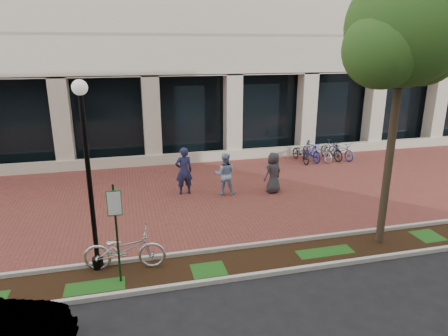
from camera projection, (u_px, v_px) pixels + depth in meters
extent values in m
plane|color=black|center=(216.00, 193.00, 15.53)|extent=(120.00, 120.00, 0.00)
cube|color=brown|center=(216.00, 193.00, 15.53)|extent=(40.00, 9.00, 0.01)
cube|color=black|center=(260.00, 260.00, 10.66)|extent=(40.00, 1.50, 0.01)
cube|color=#B6B5AB|center=(252.00, 245.00, 11.34)|extent=(40.00, 0.12, 0.12)
cube|color=#B6B5AB|center=(270.00, 273.00, 9.95)|extent=(40.00, 0.12, 0.12)
cube|color=black|center=(191.00, 116.00, 20.11)|extent=(40.00, 0.15, 4.20)
cube|color=beige|center=(195.00, 157.00, 19.63)|extent=(40.00, 0.25, 0.50)
cube|color=beige|center=(193.00, 119.00, 19.47)|extent=(0.80, 0.80, 4.20)
cube|color=#123317|center=(117.00, 235.00, 9.35)|extent=(0.05, 0.05, 2.51)
cube|color=#19662A|center=(114.00, 203.00, 9.09)|extent=(0.34, 0.02, 0.62)
cube|color=white|center=(114.00, 203.00, 9.07)|extent=(0.30, 0.01, 0.56)
cylinder|color=black|center=(98.00, 263.00, 10.25)|extent=(0.28, 0.28, 0.30)
cylinder|color=black|center=(90.00, 187.00, 9.64)|extent=(0.12, 0.12, 4.45)
sphere|color=silver|center=(80.00, 87.00, 8.95)|extent=(0.36, 0.36, 0.36)
cylinder|color=#443527|center=(388.00, 170.00, 11.02)|extent=(0.22, 0.22, 4.44)
sphere|color=#2C581B|center=(406.00, 27.00, 9.94)|extent=(3.00, 3.00, 3.00)
sphere|color=#2C581B|center=(423.00, 46.00, 10.54)|extent=(2.10, 2.10, 2.10)
sphere|color=#2C581B|center=(383.00, 49.00, 9.71)|extent=(1.95, 1.95, 1.95)
imported|color=silver|center=(125.00, 249.00, 10.14)|extent=(2.15, 1.02, 1.09)
imported|color=#1D2249|center=(184.00, 171.00, 15.21)|extent=(0.73, 0.53, 1.86)
imported|color=#839FC3|center=(225.00, 174.00, 15.22)|extent=(0.93, 0.80, 1.64)
imported|color=#2D2E33|center=(273.00, 173.00, 15.42)|extent=(0.92, 0.78, 1.61)
cylinder|color=#B7B7BC|center=(307.00, 151.00, 20.10)|extent=(0.11, 0.11, 0.84)
sphere|color=#B7B7BC|center=(308.00, 142.00, 19.96)|extent=(0.12, 0.12, 0.12)
imported|color=black|center=(301.00, 153.00, 19.65)|extent=(0.66, 1.74, 0.90)
imported|color=navy|center=(311.00, 151.00, 19.76)|extent=(0.62, 1.71, 1.00)
imported|color=silver|center=(321.00, 152.00, 19.90)|extent=(0.84, 1.79, 0.90)
imported|color=black|center=(331.00, 150.00, 20.02)|extent=(0.79, 1.73, 1.00)
imported|color=navy|center=(341.00, 150.00, 20.16)|extent=(1.00, 1.82, 0.90)
cylinder|color=#B7B7BC|center=(321.00, 153.00, 19.92)|extent=(0.04, 0.04, 0.80)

